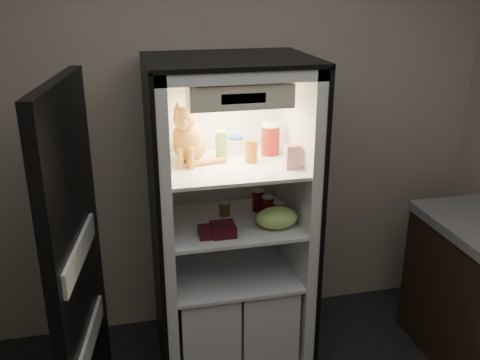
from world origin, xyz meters
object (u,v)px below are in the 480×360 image
at_px(refrigerator, 230,239).
at_px(cream_carton, 292,156).
at_px(tabby_cat, 188,139).
at_px(berry_box_left, 209,232).
at_px(soda_can_b, 268,207).
at_px(berry_box_right, 223,230).
at_px(grape_bag, 277,218).
at_px(parmesan_shaker, 221,146).
at_px(soda_can_c, 278,212).
at_px(salsa_jar, 251,151).
at_px(soda_can_a, 258,200).
at_px(mayo_tub, 236,145).
at_px(pepper_jar, 270,139).
at_px(condiment_jar, 225,208).

relative_size(refrigerator, cream_carton, 14.29).
relative_size(refrigerator, tabby_cat, 5.02).
bearing_deg(berry_box_left, refrigerator, 54.77).
xyz_separation_m(soda_can_b, berry_box_right, (-0.30, -0.16, -0.04)).
distance_m(refrigerator, berry_box_left, 0.33).
height_order(cream_carton, grape_bag, cream_carton).
bearing_deg(grape_bag, parmesan_shaker, 141.04).
height_order(refrigerator, soda_can_c, refrigerator).
bearing_deg(salsa_jar, berry_box_right, -138.36).
bearing_deg(soda_can_a, parmesan_shaker, -171.11).
bearing_deg(tabby_cat, salsa_jar, 4.16).
bearing_deg(berry_box_right, soda_can_a, 45.72).
relative_size(soda_can_a, berry_box_left, 1.24).
distance_m(grape_bag, berry_box_left, 0.39).
bearing_deg(berry_box_left, soda_can_b, 23.17).
bearing_deg(soda_can_c, soda_can_b, 125.17).
height_order(mayo_tub, soda_can_c, mayo_tub).
relative_size(refrigerator, soda_can_a, 14.23).
bearing_deg(tabby_cat, mayo_tub, 31.38).
bearing_deg(refrigerator, pepper_jar, 12.82).
distance_m(refrigerator, parmesan_shaker, 0.59).
bearing_deg(berry_box_right, soda_can_c, 15.61).
distance_m(mayo_tub, condiment_jar, 0.38).
bearing_deg(berry_box_right, parmesan_shaker, 80.32).
distance_m(parmesan_shaker, pepper_jar, 0.31).
bearing_deg(grape_bag, salsa_jar, 125.94).
height_order(parmesan_shaker, mayo_tub, parmesan_shaker).
height_order(salsa_jar, berry_box_right, salsa_jar).
xyz_separation_m(pepper_jar, condiment_jar, (-0.28, -0.03, -0.40)).
xyz_separation_m(salsa_jar, cream_carton, (0.19, -0.15, 0.00)).
distance_m(pepper_jar, soda_can_a, 0.38).
xyz_separation_m(soda_can_a, berry_box_right, (-0.27, -0.28, -0.03)).
height_order(mayo_tub, condiment_jar, mayo_tub).
distance_m(tabby_cat, mayo_tub, 0.31).
bearing_deg(cream_carton, tabby_cat, 157.89).
distance_m(refrigerator, soda_can_a, 0.29).
xyz_separation_m(cream_carton, soda_can_a, (-0.12, 0.25, -0.35)).
distance_m(tabby_cat, pepper_jar, 0.49).
distance_m(soda_can_a, berry_box_left, 0.45).
distance_m(salsa_jar, condiment_jar, 0.40).
xyz_separation_m(salsa_jar, condiment_jar, (-0.14, 0.08, -0.37)).
bearing_deg(cream_carton, berry_box_right, -175.82).
height_order(pepper_jar, grape_bag, pepper_jar).
xyz_separation_m(soda_can_c, condiment_jar, (-0.28, 0.16, -0.02)).
height_order(cream_carton, soda_can_b, cream_carton).
distance_m(soda_can_c, condiment_jar, 0.33).
height_order(tabby_cat, parmesan_shaker, tabby_cat).
height_order(pepper_jar, soda_can_a, pepper_jar).
bearing_deg(salsa_jar, berry_box_left, -147.67).
bearing_deg(soda_can_a, condiment_jar, -173.88).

